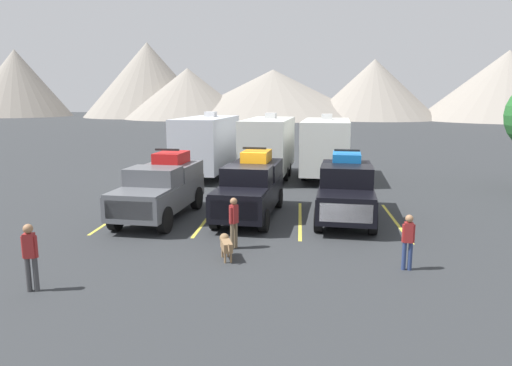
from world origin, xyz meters
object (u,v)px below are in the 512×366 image
at_px(pickup_truck_a, 161,187).
at_px(pickup_truck_c, 346,188).
at_px(camper_trailer_c, 326,145).
at_px(dog, 226,244).
at_px(pickup_truck_b, 251,186).
at_px(camper_trailer_a, 207,143).
at_px(person_c, 234,219).
at_px(person_a, 30,253).
at_px(camper_trailer_b, 268,144).
at_px(person_b, 408,238).

relative_size(pickup_truck_a, pickup_truck_c, 0.95).
relative_size(camper_trailer_c, dog, 7.60).
bearing_deg(pickup_truck_b, pickup_truck_a, -171.01).
relative_size(camper_trailer_a, person_c, 4.71).
relative_size(camper_trailer_c, person_a, 4.38).
xyz_separation_m(camper_trailer_a, camper_trailer_b, (3.54, 0.11, -0.04)).
bearing_deg(person_b, pickup_truck_c, 101.62).
height_order(person_a, dog, person_a).
bearing_deg(camper_trailer_a, pickup_truck_a, -89.81).
bearing_deg(person_c, pickup_truck_a, 133.21).
distance_m(pickup_truck_c, camper_trailer_c, 8.62).
height_order(camper_trailer_c, person_b, camper_trailer_c).
relative_size(person_a, dog, 1.74).
relative_size(pickup_truck_b, camper_trailer_a, 0.74).
xyz_separation_m(pickup_truck_b, camper_trailer_b, (0.10, 8.75, 0.77)).
distance_m(pickup_truck_a, dog, 5.53).
bearing_deg(person_a, person_b, 13.74).
bearing_deg(dog, camper_trailer_c, 75.40).
bearing_deg(dog, camper_trailer_b, 88.70).
distance_m(pickup_truck_c, dog, 6.40).
distance_m(pickup_truck_b, dog, 5.05).
xyz_separation_m(pickup_truck_b, camper_trailer_c, (3.33, 8.63, 0.75)).
xyz_separation_m(pickup_truck_c, person_c, (-3.77, -4.11, -0.25)).
bearing_deg(person_b, camper_trailer_c, 95.90).
bearing_deg(pickup_truck_c, person_c, -132.49).
bearing_deg(camper_trailer_a, pickup_truck_c, -50.38).
relative_size(pickup_truck_c, camper_trailer_a, 0.76).
xyz_separation_m(pickup_truck_b, person_b, (4.79, -5.43, -0.28)).
xyz_separation_m(camper_trailer_a, person_b, (8.23, -14.07, -1.09)).
height_order(pickup_truck_b, person_b, pickup_truck_b).
xyz_separation_m(pickup_truck_a, dog, (3.20, -4.45, -0.74)).
xyz_separation_m(camper_trailer_b, person_c, (-0.21, -12.81, -1.02)).
xyz_separation_m(camper_trailer_c, person_a, (-7.82, -16.33, -0.96)).
distance_m(pickup_truck_a, camper_trailer_b, 9.96).
bearing_deg(pickup_truck_b, dog, -92.44).
height_order(person_b, person_c, person_c).
bearing_deg(person_b, pickup_truck_a, 149.20).
height_order(pickup_truck_b, person_a, pickup_truck_b).
relative_size(camper_trailer_a, dog, 7.82).
distance_m(pickup_truck_b, person_a, 8.91).
bearing_deg(pickup_truck_c, camper_trailer_b, 112.27).
bearing_deg(person_a, camper_trailer_a, 86.37).
xyz_separation_m(pickup_truck_a, person_b, (8.20, -4.89, -0.30)).
relative_size(pickup_truck_b, person_c, 3.47).
distance_m(pickup_truck_b, camper_trailer_b, 8.78).
distance_m(person_b, dog, 5.04).
bearing_deg(pickup_truck_a, pickup_truck_c, 4.82).
bearing_deg(person_a, dog, 32.39).
xyz_separation_m(pickup_truck_c, camper_trailer_b, (-3.56, 8.69, 0.77)).
bearing_deg(camper_trailer_c, camper_trailer_b, 177.92).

